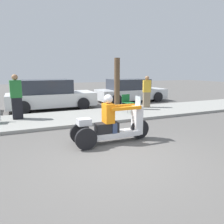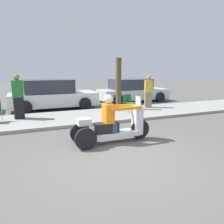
% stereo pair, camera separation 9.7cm
% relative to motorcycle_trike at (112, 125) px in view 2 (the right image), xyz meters
% --- Properties ---
extents(ground_plane, '(60.00, 60.00, 0.00)m').
position_rel_motorcycle_trike_xyz_m(ground_plane, '(-0.31, -1.18, -0.51)').
color(ground_plane, '#565451').
extents(sidewalk_strip, '(28.00, 2.80, 0.12)m').
position_rel_motorcycle_trike_xyz_m(sidewalk_strip, '(-0.31, 3.42, -0.45)').
color(sidewalk_strip, gray).
rests_on(sidewalk_strip, ground).
extents(motorcycle_trike, '(2.40, 0.68, 1.41)m').
position_rel_motorcycle_trike_xyz_m(motorcycle_trike, '(0.00, 0.00, 0.00)').
color(motorcycle_trike, black).
rests_on(motorcycle_trike, ground).
extents(spectator_mid_group, '(0.44, 0.34, 1.65)m').
position_rel_motorcycle_trike_xyz_m(spectator_mid_group, '(3.81, 4.17, 0.41)').
color(spectator_mid_group, gray).
rests_on(spectator_mid_group, sidewalk_strip).
extents(spectator_by_tree, '(0.45, 0.30, 1.80)m').
position_rel_motorcycle_trike_xyz_m(spectator_by_tree, '(-2.49, 3.88, 0.48)').
color(spectator_by_tree, black).
rests_on(spectator_by_tree, sidewalk_strip).
extents(folding_chair_curbside, '(0.53, 0.53, 0.82)m').
position_rel_motorcycle_trike_xyz_m(folding_chair_curbside, '(2.29, 3.45, 0.12)').
color(folding_chair_curbside, '#A5A8AD').
rests_on(folding_chair_curbside, sidewalk_strip).
extents(parked_car_lot_left, '(4.53, 2.07, 1.57)m').
position_rel_motorcycle_trike_xyz_m(parked_car_lot_left, '(-0.83, 6.36, 0.23)').
color(parked_car_lot_left, silver).
rests_on(parked_car_lot_left, ground).
extents(parked_car_lot_right, '(4.56, 2.05, 1.48)m').
position_rel_motorcycle_trike_xyz_m(parked_car_lot_right, '(4.43, 7.13, 0.19)').
color(parked_car_lot_right, silver).
rests_on(parked_car_lot_right, ground).
extents(tree_trunk, '(0.28, 0.28, 2.54)m').
position_rel_motorcycle_trike_xyz_m(tree_trunk, '(2.19, 4.38, 0.88)').
color(tree_trunk, brown).
rests_on(tree_trunk, sidewalk_strip).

